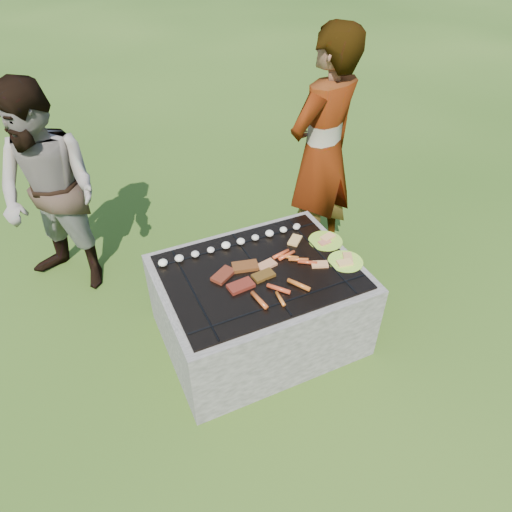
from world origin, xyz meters
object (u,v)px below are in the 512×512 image
Objects in this scene: bystander at (51,195)px; plate_near at (345,262)px; fire_pit at (259,307)px; cook at (322,154)px; plate_far at (326,241)px.

plate_near is at bearing 8.42° from bystander.
cook is (0.87, 0.70, 0.66)m from fire_pit.
plate_near is (0.56, -0.15, 0.33)m from fire_pit.
fire_pit is 0.67m from plate_near.
plate_far is at bearing 14.09° from bystander.
plate_near is (-0.00, -0.25, 0.00)m from plate_far.
cook reaches higher than fire_pit.
cook is at bearing 38.98° from fire_pit.
cook reaches higher than plate_near.
cook is 1.16× the size of bystander.
cook is at bearing 33.37° from bystander.
bystander is (-1.97, 0.48, -0.13)m from cook.
plate_far is 0.19× the size of bystander.
plate_far is at bearing 44.34° from cook.
fire_pit is at bearing 0.23° from bystander.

